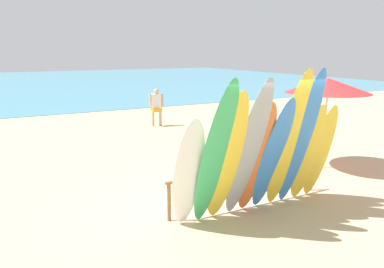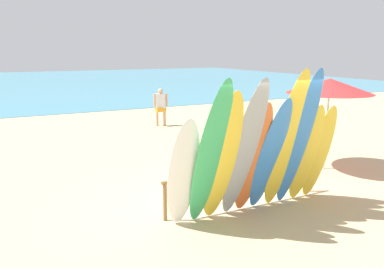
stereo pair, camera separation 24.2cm
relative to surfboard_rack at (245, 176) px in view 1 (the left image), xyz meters
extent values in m
plane|color=tan|center=(0.00, 14.00, -0.59)|extent=(60.00, 60.00, 0.00)
cube|color=teal|center=(0.00, 32.97, -0.58)|extent=(60.00, 40.00, 0.02)
cylinder|color=brown|center=(-1.63, 0.00, -0.23)|extent=(0.07, 0.07, 0.71)
cylinder|color=brown|center=(1.63, 0.00, -0.23)|extent=(0.07, 0.07, 0.71)
cylinder|color=brown|center=(0.00, 0.00, 0.12)|extent=(3.37, 0.06, 0.06)
ellipsoid|color=white|center=(-1.51, -0.51, 0.41)|extent=(0.60, 0.80, 1.99)
ellipsoid|color=#38B266|center=(-1.13, -0.72, 0.72)|extent=(0.54, 1.09, 2.61)
ellipsoid|color=yellow|center=(-0.87, -0.67, 0.62)|extent=(0.62, 1.05, 2.41)
ellipsoid|color=#999EA3|center=(-0.45, -0.70, 0.71)|extent=(0.55, 1.09, 2.60)
ellipsoid|color=orange|center=(-0.16, -0.56, 0.49)|extent=(0.54, 0.84, 2.17)
ellipsoid|color=#337AD1|center=(0.19, -0.58, 0.52)|extent=(0.60, 0.91, 2.23)
ellipsoid|color=yellow|center=(0.49, -0.64, 0.77)|extent=(0.58, 0.98, 2.71)
ellipsoid|color=#337AD1|center=(0.78, -0.65, 0.77)|extent=(0.52, 0.98, 2.71)
ellipsoid|color=yellow|center=(1.14, -0.50, 0.42)|extent=(0.56, 0.68, 2.03)
ellipsoid|color=yellow|center=(1.49, -0.48, 0.40)|extent=(0.53, 0.64, 1.98)
cylinder|color=#9E704C|center=(2.30, 3.62, -0.21)|extent=(0.12, 0.12, 0.76)
cylinder|color=#9E704C|center=(1.99, 3.58, -0.21)|extent=(0.12, 0.12, 0.76)
cube|color=black|center=(2.14, 3.60, 0.11)|extent=(0.41, 0.25, 0.18)
cube|color=#2D4CB2|center=(2.14, 3.60, 0.48)|extent=(0.41, 0.24, 0.60)
sphere|color=#9E704C|center=(2.14, 3.60, 0.88)|extent=(0.22, 0.22, 0.22)
cylinder|color=#9E704C|center=(2.40, 3.63, 0.51)|extent=(0.09, 0.09, 0.53)
cylinder|color=#9E704C|center=(1.89, 3.58, 0.51)|extent=(0.09, 0.09, 0.53)
cylinder|color=tan|center=(1.50, 8.28, -0.22)|extent=(0.11, 0.11, 0.73)
cylinder|color=tan|center=(1.79, 8.20, -0.22)|extent=(0.11, 0.11, 0.73)
cube|color=orange|center=(1.65, 8.24, 0.08)|extent=(0.39, 0.24, 0.17)
cube|color=silver|center=(1.65, 8.24, 0.43)|extent=(0.42, 0.29, 0.57)
sphere|color=tan|center=(1.65, 8.24, 0.81)|extent=(0.21, 0.21, 0.21)
cylinder|color=tan|center=(1.42, 8.31, 0.46)|extent=(0.09, 0.09, 0.51)
cylinder|color=tan|center=(1.88, 8.18, 0.46)|extent=(0.09, 0.09, 0.51)
cylinder|color=#B7B7BC|center=(3.30, 2.13, -0.45)|extent=(0.02, 0.02, 0.28)
cylinder|color=#B7B7BC|center=(3.70, 1.99, -0.45)|extent=(0.02, 0.02, 0.28)
cylinder|color=#B7B7BC|center=(3.42, 2.49, -0.45)|extent=(0.02, 0.02, 0.28)
cylinder|color=#B7B7BC|center=(3.82, 2.35, -0.45)|extent=(0.02, 0.02, 0.28)
cube|color=silver|center=(3.56, 2.24, -0.29)|extent=(0.62, 0.59, 0.03)
cube|color=silver|center=(3.66, 2.54, -0.02)|extent=(0.54, 0.36, 0.53)
cylinder|color=silver|center=(3.22, 1.03, 0.52)|extent=(0.04, 0.04, 2.22)
cone|color=red|center=(3.22, 1.03, 1.54)|extent=(2.10, 2.10, 0.37)
camera|label=1|loc=(-4.29, -5.84, 2.40)|focal=36.07mm
camera|label=2|loc=(-4.08, -5.95, 2.40)|focal=36.07mm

